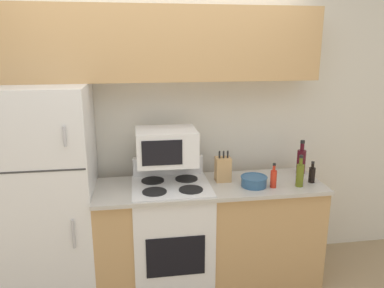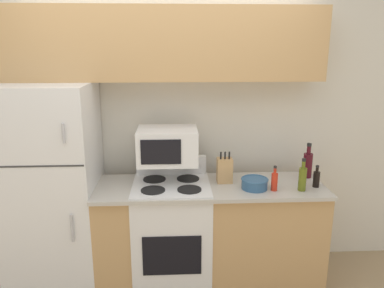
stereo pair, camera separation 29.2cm
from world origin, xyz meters
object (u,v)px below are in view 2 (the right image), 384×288
at_px(knife_block, 225,170).
at_px(bottle_hot_sauce, 274,181).
at_px(bowl, 255,183).
at_px(bottle_soy_sauce, 316,178).
at_px(refrigerator, 53,189).
at_px(microwave, 167,146).
at_px(stove, 172,233).
at_px(bottle_olive_oil, 302,178).
at_px(bottle_wine_red, 308,164).

distance_m(knife_block, bottle_hot_sauce, 0.42).
xyz_separation_m(bowl, bottle_soy_sauce, (0.50, 0.01, 0.03)).
height_order(refrigerator, microwave, refrigerator).
xyz_separation_m(stove, bowl, (0.66, -0.10, 0.47)).
height_order(stove, microwave, microwave).
height_order(bowl, bottle_olive_oil, bottle_olive_oil).
distance_m(knife_block, bottle_olive_oil, 0.62).
bearing_deg(bottle_wine_red, refrigerator, -178.03).
bearing_deg(bottle_olive_oil, bowl, 171.11).
relative_size(bottle_olive_oil, bottle_hot_sauce, 1.30).
xyz_separation_m(refrigerator, bottle_wine_red, (2.13, 0.07, 0.16)).
height_order(bottle_olive_oil, bottle_hot_sauce, bottle_olive_oil).
distance_m(microwave, bottle_hot_sauce, 0.89).
distance_m(microwave, bottle_olive_oil, 1.09).
bearing_deg(bottle_soy_sauce, knife_block, 168.37).
distance_m(bottle_hot_sauce, bottle_soy_sauce, 0.36).
distance_m(refrigerator, stove, 1.04).
distance_m(bowl, bottle_soy_sauce, 0.50).
bearing_deg(stove, bottle_hot_sauce, -10.22).
relative_size(bowl, bottle_soy_sauce, 1.19).
bearing_deg(bottle_wine_red, bowl, -154.60).
distance_m(bowl, bottle_olive_oil, 0.37).
bearing_deg(bottle_olive_oil, refrigerator, 173.57).
bearing_deg(microwave, bottle_hot_sauce, -15.36).
height_order(knife_block, bottle_olive_oil, knife_block).
relative_size(stove, knife_block, 4.08).
height_order(knife_block, bottle_wine_red, bottle_wine_red).
xyz_separation_m(stove, microwave, (-0.03, 0.08, 0.74)).
height_order(stove, bottle_wine_red, bottle_wine_red).
distance_m(refrigerator, bottle_olive_oil, 2.00).
relative_size(microwave, knife_block, 1.83).
bearing_deg(knife_block, bottle_wine_red, 6.37).
distance_m(bottle_olive_oil, bottle_hot_sauce, 0.22).
height_order(bottle_olive_oil, bottle_soy_sauce, bottle_olive_oil).
xyz_separation_m(refrigerator, bottle_olive_oil, (1.98, -0.22, 0.14)).
bearing_deg(stove, refrigerator, 175.89).
bearing_deg(bottle_hot_sauce, knife_block, 150.32).
xyz_separation_m(stove, bottle_wine_red, (1.16, 0.14, 0.55)).
height_order(bottle_hot_sauce, bottle_soy_sauce, bottle_hot_sauce).
xyz_separation_m(stove, bottle_soy_sauce, (1.16, -0.09, 0.50)).
bearing_deg(microwave, bowl, -14.79).
relative_size(stove, bowl, 4.98).
bearing_deg(bottle_hot_sauce, bottle_wine_red, 38.48).
xyz_separation_m(knife_block, bottle_olive_oil, (0.58, -0.22, -0.00)).
xyz_separation_m(bottle_olive_oil, bottle_wine_red, (0.15, 0.30, 0.02)).
relative_size(bowl, bottle_olive_oil, 0.83).
relative_size(refrigerator, bottle_wine_red, 5.72).
bearing_deg(bottle_hot_sauce, refrigerator, 173.10).
height_order(microwave, bottle_hot_sauce, microwave).
xyz_separation_m(refrigerator, bottle_soy_sauce, (2.12, -0.16, 0.11)).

